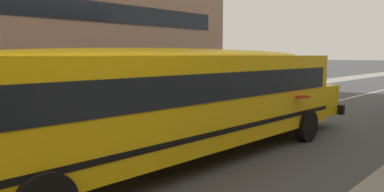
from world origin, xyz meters
name	(u,v)px	position (x,y,z in m)	size (l,w,h in m)	color
ground_plane	(77,163)	(0.00, 0.00, 0.00)	(400.00, 400.00, 0.00)	#424244
lane_centreline	(77,163)	(0.00, 0.00, 0.00)	(110.00, 0.16, 0.01)	silver
school_bus	(191,94)	(2.29, -1.92, 1.76)	(13.27, 3.30, 2.95)	yellow
parked_car_white_by_lamppost	(281,82)	(18.70, 4.61, 0.84)	(3.93, 1.93, 1.64)	silver
parked_car_grey_mid_block	(234,87)	(12.92, 4.55, 0.84)	(3.99, 2.07, 1.64)	gray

